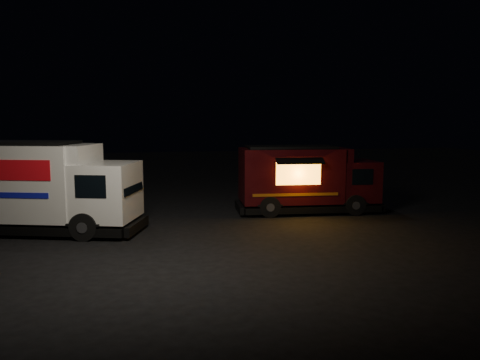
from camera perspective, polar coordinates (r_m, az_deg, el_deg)
ground at (r=15.09m, az=-5.33°, el=-6.51°), size 80.00×80.00×0.00m
white_truck at (r=16.32m, az=-23.15°, el=-0.78°), size 6.84×4.27×2.94m
red_truck at (r=18.56m, az=8.32°, el=0.13°), size 5.84×2.77×2.62m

